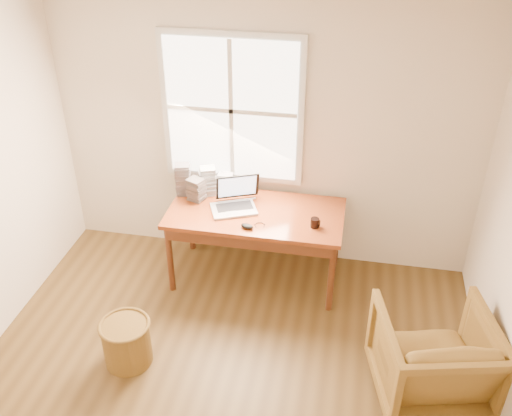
% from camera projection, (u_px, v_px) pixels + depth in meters
% --- Properties ---
extents(room_shell, '(4.04, 4.54, 2.64)m').
position_uv_depth(room_shell, '(202.00, 272.00, 3.53)').
color(room_shell, brown).
rests_on(room_shell, ground).
extents(desk, '(1.60, 0.80, 0.04)m').
position_uv_depth(desk, '(256.00, 213.00, 5.21)').
color(desk, brown).
rests_on(desk, room_shell).
extents(armchair, '(0.97, 0.99, 0.75)m').
position_uv_depth(armchair, '(433.00, 358.00, 4.18)').
color(armchair, brown).
rests_on(armchair, room_shell).
extents(wicker_stool, '(0.47, 0.47, 0.38)m').
position_uv_depth(wicker_stool, '(127.00, 343.00, 4.57)').
color(wicker_stool, brown).
rests_on(wicker_stool, room_shell).
extents(laptop, '(0.48, 0.49, 0.27)m').
position_uv_depth(laptop, '(233.00, 198.00, 5.14)').
color(laptop, '#B0B3B8').
rests_on(laptop, desk).
extents(mouse, '(0.13, 0.10, 0.04)m').
position_uv_depth(mouse, '(247.00, 226.00, 4.96)').
color(mouse, black).
rests_on(mouse, desk).
extents(coffee_mug, '(0.09, 0.09, 0.09)m').
position_uv_depth(coffee_mug, '(315.00, 223.00, 4.96)').
color(coffee_mug, black).
rests_on(coffee_mug, desk).
extents(cd_stack_a, '(0.18, 0.17, 0.28)m').
position_uv_depth(cd_stack_a, '(208.00, 181.00, 5.39)').
color(cd_stack_a, silver).
rests_on(cd_stack_a, desk).
extents(cd_stack_b, '(0.18, 0.17, 0.22)m').
position_uv_depth(cd_stack_b, '(196.00, 189.00, 5.32)').
color(cd_stack_b, black).
rests_on(cd_stack_b, desk).
extents(cd_stack_c, '(0.16, 0.15, 0.31)m').
position_uv_depth(cd_stack_c, '(183.00, 179.00, 5.39)').
color(cd_stack_c, gray).
rests_on(cd_stack_c, desk).
extents(cd_stack_d, '(0.14, 0.12, 0.18)m').
position_uv_depth(cd_stack_d, '(226.00, 182.00, 5.48)').
color(cd_stack_d, silver).
rests_on(cd_stack_d, desk).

